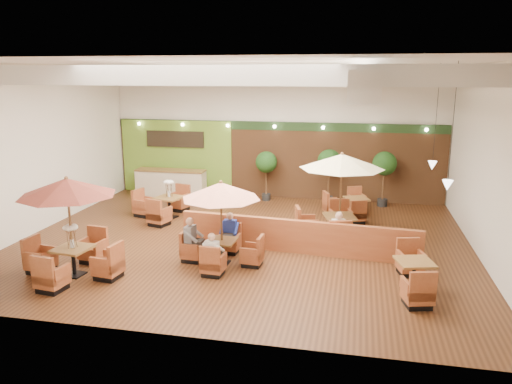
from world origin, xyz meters
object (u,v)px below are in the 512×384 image
(table_2, at_px, (339,178))
(topiary_2, at_px, (384,166))
(topiary_1, at_px, (329,163))
(topiary_0, at_px, (266,164))
(diner_4, at_px, (338,227))
(table_0, at_px, (69,209))
(table_4, at_px, (414,275))
(diner_2, at_px, (192,235))
(diner_0, at_px, (213,249))
(booth_divider, at_px, (296,236))
(diner_3, at_px, (338,227))
(service_counter, at_px, (171,183))
(diner_1, at_px, (230,229))
(table_3, at_px, (163,205))
(table_1, at_px, (221,207))
(table_5, at_px, (349,207))

(table_2, distance_m, topiary_2, 4.89)
(topiary_1, bearing_deg, table_2, -82.93)
(topiary_0, xyz_separation_m, diner_4, (3.22, -5.65, -0.79))
(table_0, relative_size, table_4, 1.02)
(topiary_2, distance_m, diner_2, 9.16)
(diner_0, bearing_deg, booth_divider, 59.77)
(table_2, xyz_separation_m, table_4, (2.03, -3.38, -1.67))
(table_0, relative_size, diner_3, 3.49)
(topiary_1, relative_size, diner_4, 2.84)
(service_counter, distance_m, topiary_2, 8.94)
(table_0, relative_size, table_2, 0.92)
(table_4, bearing_deg, topiary_1, 93.41)
(table_2, relative_size, table_4, 1.11)
(topiary_1, relative_size, diner_3, 2.91)
(topiary_1, height_order, diner_4, topiary_1)
(topiary_2, distance_m, diner_1, 7.96)
(table_0, relative_size, topiary_0, 1.29)
(table_3, xyz_separation_m, diner_4, (6.49, -2.38, 0.29))
(table_3, relative_size, diner_3, 3.66)
(table_1, xyz_separation_m, topiary_0, (-0.10, 7.27, -0.10))
(diner_1, bearing_deg, table_1, 90.29)
(topiary_1, xyz_separation_m, diner_3, (0.64, -5.65, -0.91))
(table_1, xyz_separation_m, table_5, (3.35, 5.57, -1.30))
(table_5, distance_m, diner_1, 5.79)
(table_2, height_order, diner_3, table_2)
(booth_divider, bearing_deg, service_counter, 141.91)
(table_2, height_order, topiary_0, table_2)
(service_counter, relative_size, diner_2, 3.69)
(topiary_2, height_order, diner_2, topiary_2)
(topiary_0, relative_size, diner_1, 2.71)
(table_5, height_order, diner_3, diner_3)
(topiary_2, bearing_deg, table_4, -86.80)
(topiary_1, distance_m, diner_4, 5.75)
(service_counter, distance_m, table_1, 8.31)
(table_1, relative_size, diner_4, 3.04)
(table_3, distance_m, table_4, 9.68)
(booth_divider, relative_size, table_3, 2.57)
(topiary_2, bearing_deg, diner_4, -105.01)
(table_2, height_order, table_5, table_2)
(booth_divider, xyz_separation_m, table_0, (-5.51, -2.90, 1.31))
(table_1, height_order, diner_3, table_1)
(topiary_1, distance_m, diner_0, 8.56)
(topiary_1, relative_size, diner_2, 2.74)
(table_2, relative_size, diner_2, 3.58)
(diner_3, bearing_deg, table_0, -168.71)
(table_0, bearing_deg, table_1, 31.17)
(service_counter, distance_m, table_4, 12.14)
(service_counter, distance_m, topiary_1, 6.80)
(topiary_0, bearing_deg, service_counter, -177.23)
(diner_3, bearing_deg, table_4, -64.56)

